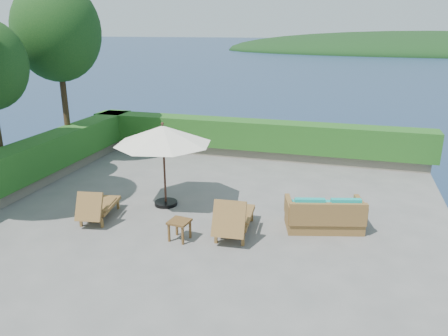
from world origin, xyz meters
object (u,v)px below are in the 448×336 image
(side_table, at_px, (179,224))
(wicker_loveseat, at_px, (324,216))
(lounge_left, at_px, (97,206))
(lounge_right, at_px, (234,218))
(patio_umbrella, at_px, (163,136))

(side_table, height_order, wicker_loveseat, wicker_loveseat)
(lounge_left, distance_m, side_table, 2.38)
(lounge_right, height_order, wicker_loveseat, lounge_right)
(lounge_right, relative_size, wicker_loveseat, 0.92)
(patio_umbrella, bearing_deg, lounge_right, -28.49)
(patio_umbrella, xyz_separation_m, lounge_right, (2.20, -1.19, -1.49))
(lounge_right, relative_size, side_table, 3.60)
(lounge_left, height_order, side_table, lounge_left)
(lounge_left, distance_m, wicker_loveseat, 5.50)
(side_table, bearing_deg, patio_umbrella, 121.84)
(lounge_left, bearing_deg, side_table, -20.53)
(lounge_left, relative_size, wicker_loveseat, 0.81)
(side_table, bearing_deg, wicker_loveseat, 25.20)
(patio_umbrella, relative_size, side_table, 6.00)
(lounge_left, bearing_deg, wicker_loveseat, 0.69)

